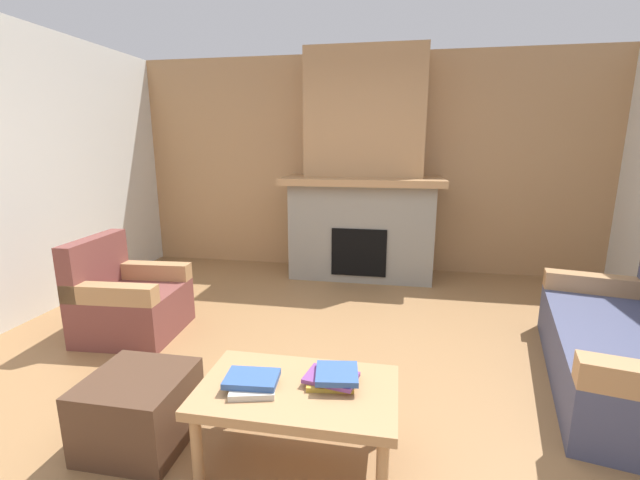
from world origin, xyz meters
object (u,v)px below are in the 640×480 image
at_px(coffee_table, 297,396).
at_px(ottoman, 139,409).
at_px(couch, 634,350).
at_px(armchair, 128,301).
at_px(fireplace, 363,182).

distance_m(coffee_table, ottoman, 0.91).
xyz_separation_m(couch, coffee_table, (-2.05, -1.06, 0.09)).
height_order(couch, armchair, same).
relative_size(fireplace, ottoman, 5.19).
xyz_separation_m(couch, armchair, (-3.84, 0.17, 0.01)).
bearing_deg(fireplace, ottoman, -105.66).
height_order(armchair, ottoman, armchair).
height_order(armchair, coffee_table, armchair).
xyz_separation_m(fireplace, couch, (2.00, -2.25, -0.88)).
xyz_separation_m(armchair, coffee_table, (1.80, -1.23, 0.08)).
height_order(fireplace, armchair, fireplace).
xyz_separation_m(couch, ottoman, (-2.94, -1.07, -0.09)).
distance_m(fireplace, couch, 3.14).
relative_size(couch, ottoman, 3.72).
distance_m(couch, coffee_table, 2.30).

